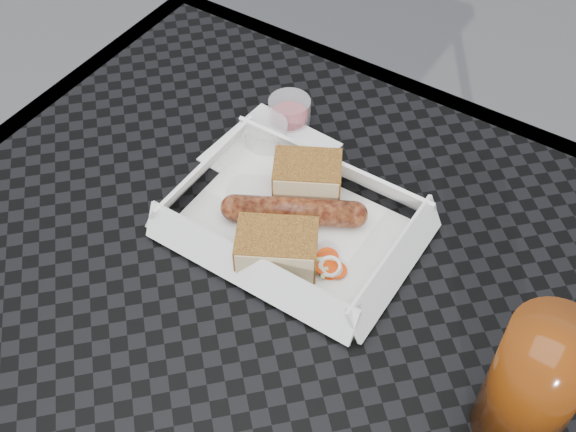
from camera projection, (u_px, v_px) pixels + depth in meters
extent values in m
cube|color=black|center=(249.00, 318.00, 0.69)|extent=(0.80, 0.80, 0.01)
cube|color=black|center=(426.00, 101.00, 0.91)|extent=(0.80, 0.03, 0.03)
cylinder|color=black|center=(210.00, 200.00, 1.29)|extent=(0.03, 0.03, 0.73)
cube|color=white|center=(293.00, 227.00, 0.75)|extent=(0.22, 0.15, 0.00)
cylinder|color=brown|center=(294.00, 211.00, 0.74)|extent=(0.12, 0.08, 0.03)
sphere|color=brown|center=(354.00, 215.00, 0.74)|extent=(0.03, 0.03, 0.03)
sphere|color=brown|center=(234.00, 208.00, 0.75)|extent=(0.03, 0.03, 0.03)
cube|color=brown|center=(307.00, 178.00, 0.76)|extent=(0.09, 0.08, 0.04)
cube|color=brown|center=(277.00, 248.00, 0.71)|extent=(0.09, 0.08, 0.04)
cylinder|color=#E83E0A|center=(319.00, 265.00, 0.72)|extent=(0.02, 0.02, 0.00)
torus|color=white|center=(323.00, 273.00, 0.71)|extent=(0.02, 0.02, 0.00)
cube|color=#B2D17F|center=(330.00, 269.00, 0.71)|extent=(0.02, 0.02, 0.00)
cube|color=white|center=(271.00, 152.00, 0.83)|extent=(0.13, 0.13, 0.00)
cylinder|color=maroon|center=(289.00, 111.00, 0.85)|extent=(0.05, 0.05, 0.03)
cylinder|color=silver|center=(266.00, 134.00, 0.82)|extent=(0.05, 0.05, 0.03)
cylinder|color=#5E2608|center=(533.00, 386.00, 0.56)|extent=(0.07, 0.07, 0.14)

